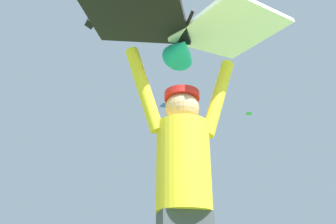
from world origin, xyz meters
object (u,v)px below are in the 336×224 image
at_px(kite_flyer_person, 184,192).
at_px(distant_kite_purple_low_left, 203,212).
at_px(distant_kite_green_high_right, 249,113).
at_px(distant_kite_black_low_right, 91,21).
at_px(distant_kite_magenta_high_left, 280,25).
at_px(held_stunt_kite, 183,30).
at_px(distant_kite_blue_mid_right, 165,105).

xyz_separation_m(kite_flyer_person, distant_kite_purple_low_left, (5.20, 29.02, 4.38)).
height_order(distant_kite_green_high_right, distant_kite_black_low_right, distant_kite_black_low_right).
relative_size(distant_kite_magenta_high_left, distant_kite_purple_low_left, 0.45).
xyz_separation_m(held_stunt_kite, distant_kite_black_low_right, (-5.36, 22.40, 18.74)).
distance_m(distant_kite_black_low_right, distant_kite_purple_low_left, 19.92).
xyz_separation_m(distant_kite_green_high_right, distant_kite_black_low_right, (-17.04, -10.12, 3.84)).
bearing_deg(distant_kite_green_high_right, distant_kite_blue_mid_right, -120.19).
distance_m(distant_kite_purple_low_left, distant_kite_blue_mid_right, 16.29).
distance_m(kite_flyer_person, distant_kite_blue_mid_right, 15.53).
relative_size(distant_kite_purple_low_left, distant_kite_blue_mid_right, 5.05).
xyz_separation_m(kite_flyer_person, distant_kite_blue_mid_right, (0.74, 13.64, 7.40)).
bearing_deg(distant_kite_blue_mid_right, kite_flyer_person, -93.12).
distance_m(kite_flyer_person, distant_kite_green_high_right, 38.05).
bearing_deg(distant_kite_blue_mid_right, distant_kite_magenta_high_left, 33.10).
xyz_separation_m(kite_flyer_person, distant_kite_black_low_right, (-5.35, 22.33, 19.91)).
height_order(kite_flyer_person, distant_kite_purple_low_left, distant_kite_purple_low_left).
height_order(held_stunt_kite, distant_kite_blue_mid_right, distant_kite_blue_mid_right).
xyz_separation_m(distant_kite_black_low_right, distant_kite_purple_low_left, (10.55, 6.69, -15.53)).
height_order(held_stunt_kite, distant_kite_magenta_high_left, distant_kite_magenta_high_left).
bearing_deg(distant_kite_magenta_high_left, kite_flyer_person, -118.75).
height_order(distant_kite_magenta_high_left, distant_kite_purple_low_left, distant_kite_magenta_high_left).
bearing_deg(held_stunt_kite, distant_kite_blue_mid_right, 86.94).
bearing_deg(distant_kite_black_low_right, distant_kite_green_high_right, 30.69).
distance_m(kite_flyer_person, distant_kite_purple_low_left, 29.80).
relative_size(distant_kite_green_high_right, distant_kite_black_low_right, 0.60).
xyz_separation_m(kite_flyer_person, distant_kite_green_high_right, (11.69, 32.45, 16.07)).
distance_m(distant_kite_magenta_high_left, distant_kite_blue_mid_right, 17.07).
height_order(kite_flyer_person, distant_kite_green_high_right, distant_kite_green_high_right).
height_order(held_stunt_kite, distant_kite_black_low_right, distant_kite_black_low_right).
distance_m(distant_kite_black_low_right, distant_kite_blue_mid_right, 16.41).
xyz_separation_m(distant_kite_green_high_right, distant_kite_magenta_high_left, (-0.46, -11.97, 2.92)).
height_order(distant_kite_purple_low_left, distant_kite_blue_mid_right, distant_kite_blue_mid_right).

